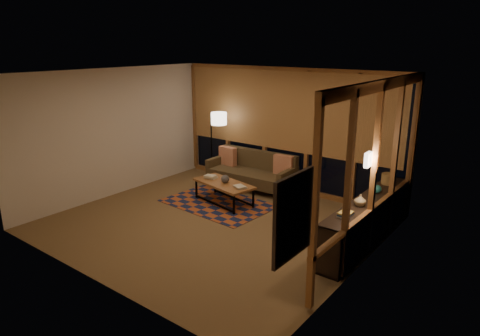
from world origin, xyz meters
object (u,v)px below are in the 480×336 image
Objects in this scene: sofa at (251,171)px; bookshelf at (367,220)px; coffee_table at (224,193)px; floor_lamp at (211,144)px.

sofa reaches higher than bookshelf.
bookshelf is (3.00, 0.09, 0.15)m from coffee_table.
floor_lamp is at bearing 150.03° from coffee_table.
floor_lamp is (-1.34, 1.17, 0.61)m from coffee_table.
sofa is at bearing 17.00° from floor_lamp.
coffee_table is at bearing -178.26° from bookshelf.
bookshelf is at bearing 12.79° from coffee_table.
coffee_table is at bearing -86.79° from sofa.
sofa is at bearing 162.13° from bookshelf.
floor_lamp is at bearing 166.04° from bookshelf.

